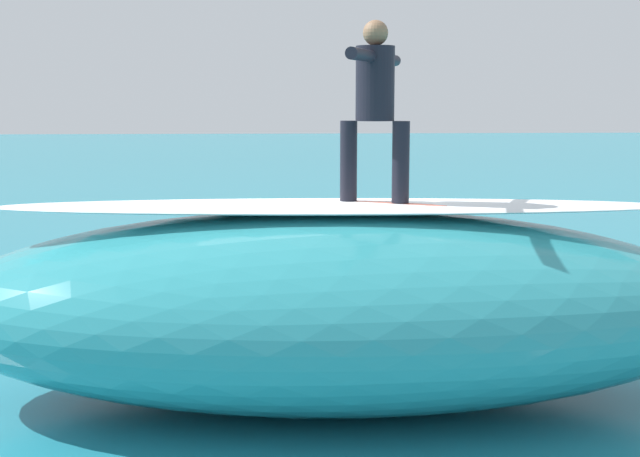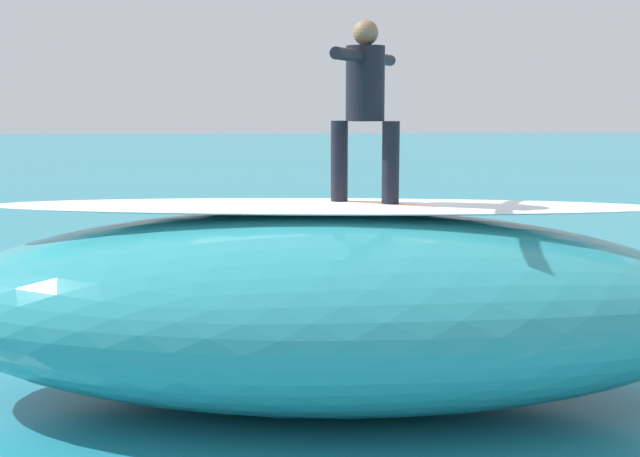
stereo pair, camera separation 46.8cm
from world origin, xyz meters
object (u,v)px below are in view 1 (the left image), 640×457
object	(u,v)px
surfer_riding	(375,97)
surfer_paddling	(290,297)
surfboard_riding	(374,206)
surfboard_paddling	(283,308)

from	to	relation	value
surfer_riding	surfer_paddling	size ratio (longest dim) A/B	1.19
surfer_paddling	surfboard_riding	bearing A→B (deg)	142.55
surfboard_paddling	surfer_paddling	xyz separation A→B (m)	(-0.09, 0.08, 0.17)
surfboard_riding	surfer_paddling	size ratio (longest dim) A/B	1.76
surfboard_riding	surfer_paddling	xyz separation A→B (m)	(0.61, -3.30, -1.54)
surfboard_riding	surfer_paddling	distance (m)	3.69
surfboard_riding	surfboard_paddling	size ratio (longest dim) A/B	0.91
surfer_riding	surfboard_paddling	distance (m)	4.35
surfer_riding	surfer_paddling	world-z (taller)	surfer_riding
surfer_paddling	surfboard_paddling	bearing A→B (deg)	0.00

